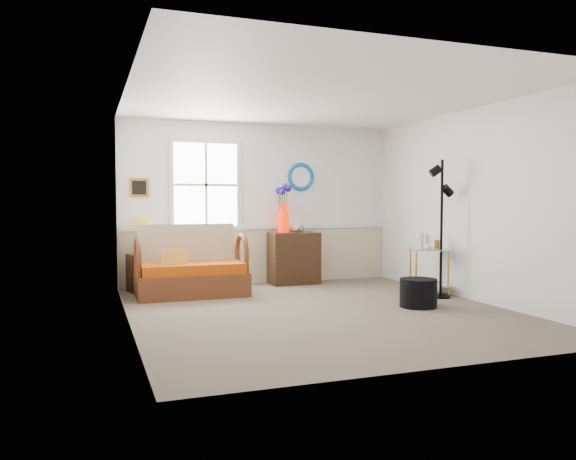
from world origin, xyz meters
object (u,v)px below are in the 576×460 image
object	(u,v)px
lamp_stand	(139,273)
cabinet	(293,258)
ottoman	(418,293)
side_table	(429,271)
floor_lamp	(441,229)
loveseat	(191,260)

from	to	relation	value
lamp_stand	cabinet	bearing A→B (deg)	-0.67
ottoman	cabinet	bearing A→B (deg)	108.03
side_table	floor_lamp	world-z (taller)	floor_lamp
side_table	ottoman	world-z (taller)	side_table
lamp_stand	ottoman	bearing A→B (deg)	-37.38
lamp_stand	side_table	xyz separation A→B (m)	(3.90, -1.71, 0.05)
lamp_stand	cabinet	size ratio (longest dim) A/B	0.67
loveseat	lamp_stand	xyz separation A→B (m)	(-0.67, 0.62, -0.22)
cabinet	ottoman	xyz separation A→B (m)	(0.79, -2.44, -0.24)
cabinet	ottoman	bearing A→B (deg)	-71.95
loveseat	cabinet	bearing A→B (deg)	18.77
floor_lamp	ottoman	world-z (taller)	floor_lamp
cabinet	side_table	xyz separation A→B (m)	(1.46, -1.68, -0.08)
lamp_stand	cabinet	xyz separation A→B (m)	(2.44, -0.03, 0.14)
lamp_stand	side_table	distance (m)	4.26
lamp_stand	ottoman	xyz separation A→B (m)	(3.23, -2.47, -0.10)
loveseat	ottoman	world-z (taller)	loveseat
loveseat	floor_lamp	distance (m)	3.55
ottoman	floor_lamp	bearing A→B (deg)	36.08
ottoman	side_table	bearing A→B (deg)	48.93
cabinet	lamp_stand	bearing A→B (deg)	179.35
side_table	ottoman	bearing A→B (deg)	-131.07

